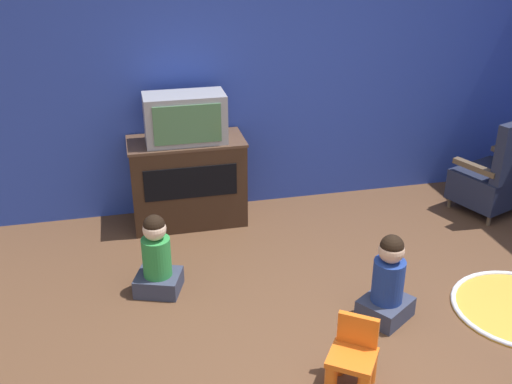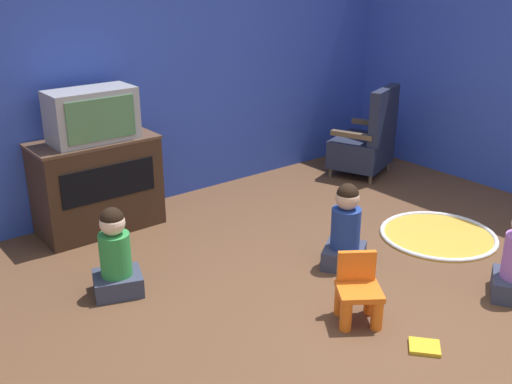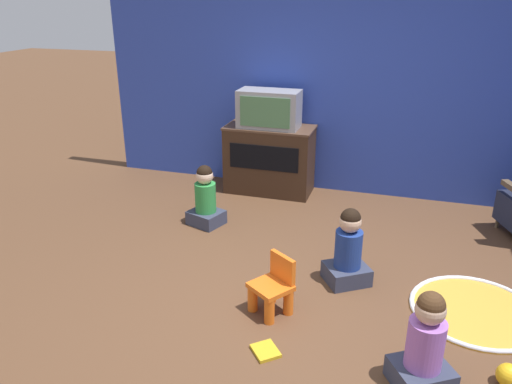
% 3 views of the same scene
% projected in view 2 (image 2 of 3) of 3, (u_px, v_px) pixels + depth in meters
% --- Properties ---
extents(ground_plane, '(30.00, 30.00, 0.00)m').
position_uv_depth(ground_plane, '(370.00, 302.00, 4.04)').
color(ground_plane, brown).
extents(wall_back, '(5.75, 0.12, 2.66)m').
position_uv_depth(wall_back, '(154.00, 58.00, 5.37)').
color(wall_back, '#2D47B2').
rests_on(wall_back, ground_plane).
extents(tv_cabinet, '(1.02, 0.50, 0.79)m').
position_uv_depth(tv_cabinet, '(97.00, 184.00, 5.01)').
color(tv_cabinet, '#382316').
rests_on(tv_cabinet, ground_plane).
extents(television, '(0.69, 0.36, 0.42)m').
position_uv_depth(television, '(92.00, 115.00, 4.77)').
color(television, '#939399').
rests_on(television, tv_cabinet).
extents(black_armchair, '(0.78, 0.72, 0.95)m').
position_uv_depth(black_armchair, '(366.00, 142.00, 6.33)').
color(black_armchair, brown).
rests_on(black_armchair, ground_plane).
extents(yellow_kid_chair, '(0.37, 0.37, 0.44)m').
position_uv_depth(yellow_kid_chair, '(358.00, 294.00, 3.78)').
color(yellow_kid_chair, orange).
rests_on(yellow_kid_chair, ground_plane).
extents(play_mat, '(0.96, 0.96, 0.04)m').
position_uv_depth(play_mat, '(438.00, 235.00, 5.00)').
color(play_mat, gold).
rests_on(play_mat, ground_plane).
extents(child_watching_left, '(0.44, 0.43, 0.65)m').
position_uv_depth(child_watching_left, '(345.00, 231.00, 4.43)').
color(child_watching_left, '#33384C').
rests_on(child_watching_left, ground_plane).
extents(child_watching_right, '(0.40, 0.37, 0.63)m').
position_uv_depth(child_watching_right, '(116.00, 257.00, 4.06)').
color(child_watching_right, '#33384C').
rests_on(child_watching_right, ground_plane).
extents(book, '(0.24, 0.24, 0.02)m').
position_uv_depth(book, '(424.00, 347.00, 3.54)').
color(book, gold).
rests_on(book, ground_plane).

